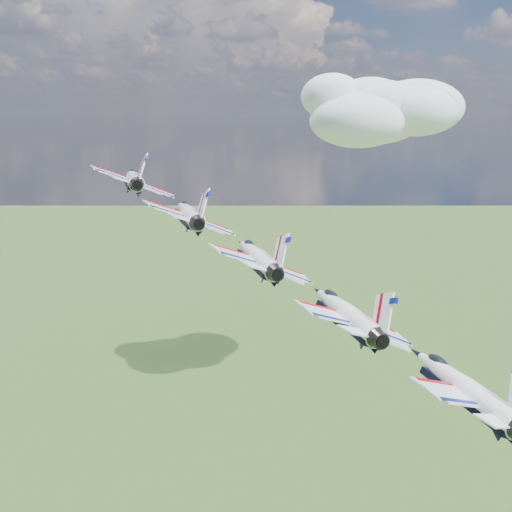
# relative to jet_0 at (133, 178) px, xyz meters

# --- Properties ---
(cloud_far) EXTENTS (67.78, 53.26, 26.63)m
(cloud_far) POSITION_rel_jet_0_xyz_m (57.00, 194.03, 11.11)
(cloud_far) COLOR white
(jet_0) EXTENTS (17.48, 20.08, 8.89)m
(jet_0) POSITION_rel_jet_0_xyz_m (0.00, 0.00, 0.00)
(jet_0) COLOR white
(jet_1) EXTENTS (17.48, 20.08, 8.89)m
(jet_1) POSITION_rel_jet_0_xyz_m (9.53, -8.50, -3.42)
(jet_1) COLOR white
(jet_2) EXTENTS (17.48, 20.08, 8.89)m
(jet_2) POSITION_rel_jet_0_xyz_m (19.06, -17.00, -6.84)
(jet_2) COLOR white
(jet_3) EXTENTS (17.48, 20.08, 8.89)m
(jet_3) POSITION_rel_jet_0_xyz_m (28.59, -25.50, -10.26)
(jet_3) COLOR white
(jet_4) EXTENTS (17.48, 20.08, 8.89)m
(jet_4) POSITION_rel_jet_0_xyz_m (38.12, -34.00, -13.68)
(jet_4) COLOR silver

